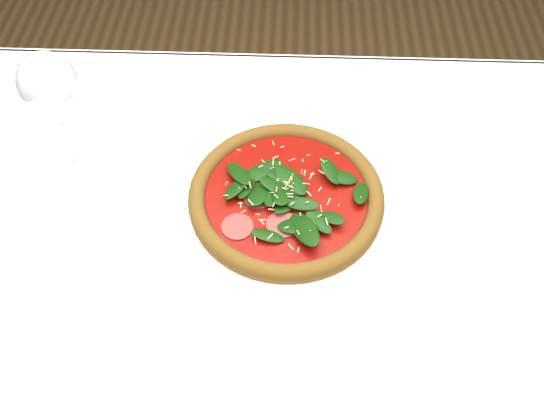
{
  "coord_description": "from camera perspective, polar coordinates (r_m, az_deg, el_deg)",
  "views": [
    {
      "loc": [
        0.0,
        -0.46,
        1.43
      ],
      "look_at": [
        -0.01,
        0.05,
        0.77
      ],
      "focal_mm": 40.0,
      "sensor_mm": 36.0,
      "label": 1
    }
  ],
  "objects": [
    {
      "name": "dining_table",
      "position": [
        0.9,
        0.81,
        -7.47
      ],
      "size": [
        1.21,
        0.81,
        0.75
      ],
      "color": "white",
      "rests_on": "ground"
    },
    {
      "name": "wine_glass",
      "position": [
        0.86,
        -20.13,
        9.96
      ],
      "size": [
        0.08,
        0.08,
        0.2
      ],
      "color": "white",
      "rests_on": "dining_table"
    },
    {
      "name": "pizza",
      "position": [
        0.84,
        1.35,
        0.9
      ],
      "size": [
        0.35,
        0.35,
        0.04
      ],
      "rotation": [
        0.0,
        0.0,
        0.36
      ],
      "color": "#9F6A26",
      "rests_on": "plate"
    },
    {
      "name": "plate",
      "position": [
        0.85,
        1.33,
        0.14
      ],
      "size": [
        0.32,
        0.32,
        0.01
      ],
      "color": "white",
      "rests_on": "dining_table"
    }
  ]
}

